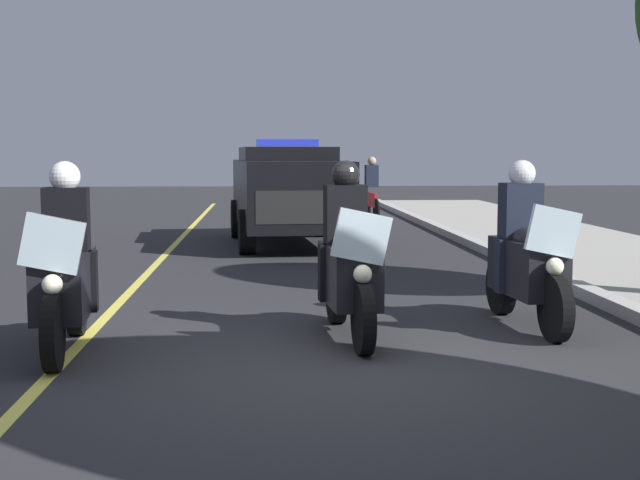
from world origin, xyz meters
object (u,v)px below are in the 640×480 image
Objects in this scene: police_motorcycle_lead_right at (349,266)px; police_suv at (288,190)px; police_motorcycle_lead_left at (65,275)px; police_motorcycle_trailing at (526,260)px; cyclist_background at (372,190)px.

police_motorcycle_lead_right is 0.43× the size of police_suv.
police_suv is at bearing 166.20° from police_motorcycle_lead_left.
police_motorcycle_lead_left is 1.00× the size of police_motorcycle_trailing.
police_motorcycle_lead_left and police_motorcycle_trailing have the same top height.
police_motorcycle_lead_left is 1.00× the size of police_motorcycle_lead_right.
police_motorcycle_lead_left is 1.22× the size of cyclist_background.
police_motorcycle_lead_left is 0.43× the size of police_suv.
police_motorcycle_lead_left is 14.99m from cyclist_background.
police_motorcycle_lead_left is at bearing -79.10° from police_motorcycle_trailing.
cyclist_background is at bearing 179.79° from police_motorcycle_trailing.
police_motorcycle_lead_right is 1.22× the size of cyclist_background.
police_suv is (-9.24, 2.27, 0.37)m from police_motorcycle_lead_left.
police_suv is at bearing -24.17° from cyclist_background.
police_motorcycle_trailing is (-0.41, 1.88, 0.00)m from police_motorcycle_lead_right.
cyclist_background is at bearing 155.83° from police_suv.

